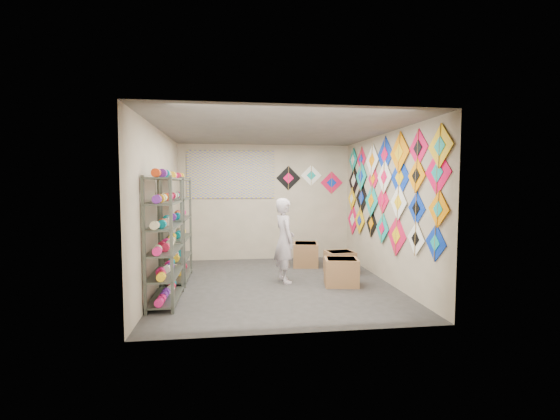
{
  "coord_description": "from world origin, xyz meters",
  "views": [
    {
      "loc": [
        -0.78,
        -6.55,
        1.78
      ],
      "look_at": [
        0.1,
        0.3,
        1.3
      ],
      "focal_mm": 24.0,
      "sensor_mm": 36.0,
      "label": 1
    }
  ],
  "objects": [
    {
      "name": "shelf_rack_front",
      "position": [
        -1.78,
        -0.85,
        0.95
      ],
      "size": [
        0.4,
        1.1,
        1.9
      ],
      "primitive_type": "cube",
      "color": "#4C5147",
      "rests_on": "ground"
    },
    {
      "name": "room_walls",
      "position": [
        0.0,
        0.0,
        1.64
      ],
      "size": [
        4.5,
        4.5,
        4.5
      ],
      "color": "#B7A78C",
      "rests_on": "ground"
    },
    {
      "name": "string_spools",
      "position": [
        -1.78,
        -0.2,
        1.05
      ],
      "size": [
        0.12,
        2.36,
        0.12
      ],
      "color": "#F51D77",
      "rests_on": "ground"
    },
    {
      "name": "kite_wall_display",
      "position": [
        1.98,
        0.05,
        1.67
      ],
      "size": [
        0.06,
        4.28,
        2.1
      ],
      "color": "#092FAD",
      "rests_on": "room_walls"
    },
    {
      "name": "back_wall_kites",
      "position": [
        1.05,
        2.24,
        1.9
      ],
      "size": [
        1.61,
        0.02,
        0.69
      ],
      "color": "black",
      "rests_on": "room_walls"
    },
    {
      "name": "carton_a",
      "position": [
        1.11,
        -0.27,
        0.24
      ],
      "size": [
        0.65,
        0.57,
        0.48
      ],
      "primitive_type": "cube",
      "rotation": [
        0.0,
        0.0,
        -0.17
      ],
      "color": "brown",
      "rests_on": "ground"
    },
    {
      "name": "ground",
      "position": [
        0.0,
        0.0,
        0.0
      ],
      "size": [
        4.5,
        4.5,
        0.0
      ],
      "primitive_type": "plane",
      "color": "#2F2C29"
    },
    {
      "name": "shelf_rack_back",
      "position": [
        -1.78,
        0.45,
        0.95
      ],
      "size": [
        0.4,
        1.1,
        1.9
      ],
      "primitive_type": "cube",
      "color": "#4C5147",
      "rests_on": "ground"
    },
    {
      "name": "carton_b",
      "position": [
        1.34,
        0.6,
        0.22
      ],
      "size": [
        0.58,
        0.5,
        0.44
      ],
      "primitive_type": "cube",
      "rotation": [
        0.0,
        0.0,
        0.11
      ],
      "color": "brown",
      "rests_on": "ground"
    },
    {
      "name": "poster",
      "position": [
        -0.8,
        2.23,
        2.0
      ],
      "size": [
        2.0,
        0.01,
        1.1
      ],
      "primitive_type": "cube",
      "color": "#5952B3",
      "rests_on": "room_walls"
    },
    {
      "name": "shopkeeper",
      "position": [
        0.15,
        0.1,
        0.76
      ],
      "size": [
        0.71,
        0.6,
        1.53
      ],
      "primitive_type": "imported",
      "rotation": [
        0.0,
        0.0,
        1.79
      ],
      "color": "beige",
      "rests_on": "ground"
    },
    {
      "name": "carton_c",
      "position": [
        0.79,
        1.35,
        0.25
      ],
      "size": [
        0.62,
        0.66,
        0.5
      ],
      "primitive_type": "cube",
      "rotation": [
        0.0,
        0.0,
        -0.17
      ],
      "color": "brown",
      "rests_on": "ground"
    }
  ]
}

